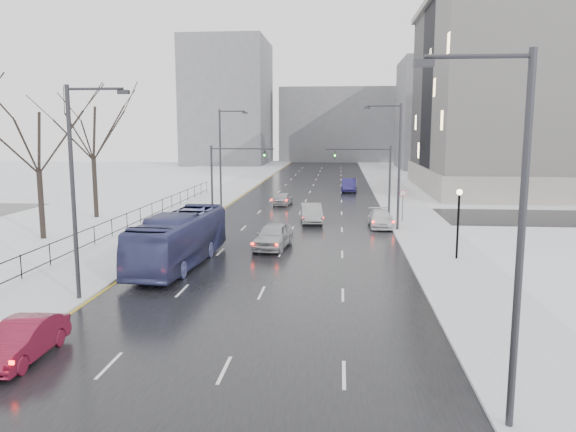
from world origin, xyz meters
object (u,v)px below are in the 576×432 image
(tree_park_e, at_px, (97,218))
(sedan_center_far, at_px, (283,199))
(mast_signal_right, at_px, (378,172))
(sedan_right_near, at_px, (311,213))
(streetlight_l_near, at_px, (77,183))
(sedan_center_near, at_px, (273,236))
(sedan_right_far, at_px, (381,219))
(no_uturn_sign, at_px, (403,197))
(tree_park_d, at_px, (44,240))
(lamppost_r_mid, at_px, (458,214))
(sedan_right_distant, at_px, (349,185))
(sedan_left_near, at_px, (22,340))
(streetlight_l_far, at_px, (222,153))
(mast_signal_left, at_px, (223,171))
(bus, at_px, (179,239))
(streetlight_r_mid, at_px, (396,160))
(streetlight_r_near, at_px, (512,225))

(tree_park_e, relative_size, sedan_center_far, 3.47)
(mast_signal_right, distance_m, sedan_right_near, 8.23)
(mast_signal_right, bearing_deg, streetlight_l_near, -118.96)
(sedan_center_near, height_order, sedan_right_near, sedan_center_near)
(sedan_center_near, height_order, sedan_right_far, sedan_center_near)
(no_uturn_sign, distance_m, sedan_center_near, 15.20)
(streetlight_l_near, bearing_deg, tree_park_e, 112.69)
(tree_park_d, distance_m, lamppost_r_mid, 29.23)
(mast_signal_right, height_order, sedan_right_distant, mast_signal_right)
(sedan_left_near, xyz_separation_m, sedan_right_distant, (12.21, 54.55, 0.16))
(streetlight_l_near, bearing_deg, tree_park_d, 124.53)
(streetlight_l_far, distance_m, sedan_center_far, 8.08)
(tree_park_e, relative_size, mast_signal_left, 2.08)
(mast_signal_left, height_order, sedan_center_near, mast_signal_left)
(no_uturn_sign, xyz_separation_m, sedan_left_near, (-16.40, -30.78, -1.56))
(sedan_left_near, bearing_deg, streetlight_l_near, 98.16)
(lamppost_r_mid, distance_m, sedan_right_distant, 38.31)
(tree_park_d, relative_size, bus, 1.11)
(sedan_left_near, bearing_deg, streetlight_r_mid, 60.19)
(tree_park_d, bearing_deg, sedan_center_far, 52.44)
(mast_signal_left, bearing_deg, streetlight_r_mid, -27.31)
(sedan_center_near, bearing_deg, mast_signal_right, 69.57)
(tree_park_d, xyz_separation_m, sedan_left_near, (10.60, -20.78, 0.74))
(bus, relative_size, sedan_center_far, 2.89)
(sedan_center_far, bearing_deg, sedan_center_near, -78.25)
(tree_park_d, height_order, mast_signal_right, mast_signal_right)
(tree_park_e, xyz_separation_m, sedan_center_far, (16.02, 10.31, 0.70))
(tree_park_e, xyz_separation_m, sedan_left_near, (11.00, -30.78, 0.74))
(streetlight_r_mid, relative_size, mast_signal_left, 1.54)
(sedan_center_far, bearing_deg, tree_park_e, -139.47)
(lamppost_r_mid, distance_m, sedan_left_near, 24.85)
(mast_signal_left, xyz_separation_m, sedan_right_near, (8.70, -4.66, -3.25))
(streetlight_r_near, bearing_deg, sedan_center_far, 103.14)
(streetlight_r_mid, bearing_deg, mast_signal_right, 96.00)
(sedan_left_near, xyz_separation_m, bus, (1.58, 14.06, 0.87))
(streetlight_r_near, bearing_deg, streetlight_l_far, 111.25)
(lamppost_r_mid, xyz_separation_m, mast_signal_left, (-18.33, 18.00, 1.16))
(tree_park_d, xyz_separation_m, no_uturn_sign, (27.00, 10.00, 2.30))
(sedan_right_near, xyz_separation_m, sedan_right_distant, (3.63, 24.44, 0.04))
(streetlight_r_mid, bearing_deg, sedan_left_near, -119.85)
(tree_park_e, relative_size, streetlight_l_far, 1.35)
(lamppost_r_mid, bearing_deg, no_uturn_sign, 97.33)
(lamppost_r_mid, height_order, bus, lamppost_r_mid)
(tree_park_d, relative_size, mast_signal_left, 1.92)
(tree_park_e, bearing_deg, streetlight_l_near, -67.31)
(sedan_left_near, bearing_deg, mast_signal_right, 67.37)
(no_uturn_sign, bearing_deg, lamppost_r_mid, -82.67)
(lamppost_r_mid, xyz_separation_m, sedan_center_far, (-13.18, 24.31, -2.24))
(tree_park_d, xyz_separation_m, streetlight_r_near, (25.97, -24.00, 5.62))
(streetlight_l_far, relative_size, sedan_left_near, 2.36)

